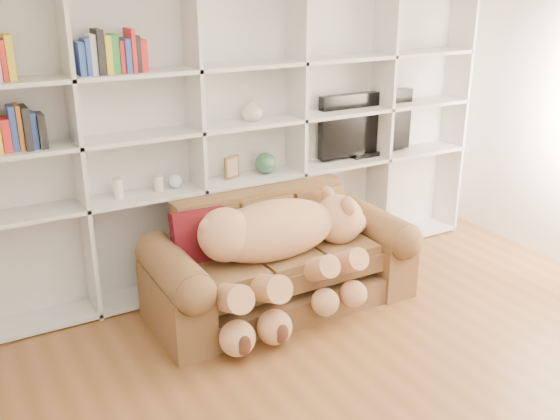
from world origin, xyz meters
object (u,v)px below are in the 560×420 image
teddy_bear (280,244)px  tv (366,125)px  gift_box (363,268)px  sofa (279,266)px

teddy_bear → tv: tv is taller
teddy_bear → tv: size_ratio=1.52×
tv → gift_box: bearing=-125.1°
teddy_bear → tv: bearing=24.9°
gift_box → teddy_bear: bearing=-168.7°
sofa → teddy_bear: bearing=-117.7°
teddy_bear → gift_box: bearing=5.0°
teddy_bear → gift_box: size_ratio=5.76×
sofa → gift_box: 0.83m
tv → teddy_bear: bearing=-148.9°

